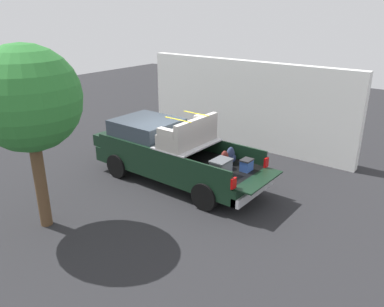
# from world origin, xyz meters

# --- Properties ---
(ground_plane) EXTENTS (40.00, 40.00, 0.00)m
(ground_plane) POSITION_xyz_m (0.00, 0.00, 0.00)
(ground_plane) COLOR #262628
(pickup_truck) EXTENTS (6.05, 2.06, 2.23)m
(pickup_truck) POSITION_xyz_m (0.35, 0.00, 0.95)
(pickup_truck) COLOR black
(pickup_truck) RESTS_ON ground_plane
(building_facade) EXTENTS (8.86, 0.36, 3.35)m
(building_facade) POSITION_xyz_m (0.18, -4.37, 1.67)
(building_facade) COLOR white
(building_facade) RESTS_ON ground_plane
(tree_background) EXTENTS (2.46, 2.46, 4.50)m
(tree_background) POSITION_xyz_m (0.99, 4.02, 3.24)
(tree_background) COLOR brown
(tree_background) RESTS_ON ground_plane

